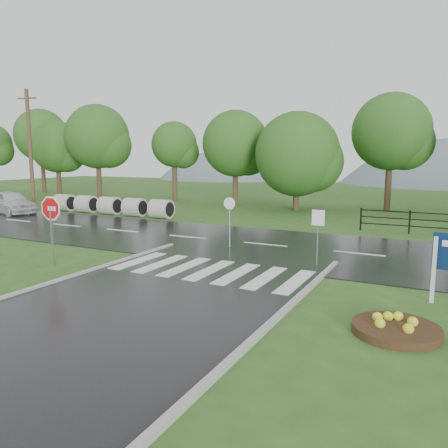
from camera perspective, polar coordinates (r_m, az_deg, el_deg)
The scene contains 12 objects.
ground at distance 10.94m, azimuth -14.91°, elevation -12.10°, with size 120.00×120.00×0.00m, color #2D591D.
main_road at distance 19.24m, azimuth 5.40°, elevation -2.80°, with size 90.00×8.00×0.04m, color black.
crosswalk at distance 14.81m, azimuth -1.84°, elevation -6.03°, with size 6.50×2.80×0.02m.
hills at distance 75.15m, azimuth 23.71°, elevation -6.96°, with size 102.00×48.00×48.00m.
treeline at distance 32.31m, azimuth 16.33°, elevation 1.56°, with size 83.20×5.20×10.00m.
culvert_pipes at distance 30.43m, azimuth -14.68°, elevation 2.35°, with size 9.70×1.20×1.20m.
stop_sign at distance 16.45m, azimuth -21.68°, elevation 1.17°, with size 1.18×0.10×2.65m.
flower_bed at distance 10.52m, azimuth 21.56°, elevation -12.47°, with size 1.89×1.89×0.38m.
reg_sign_small at distance 15.61m, azimuth 12.18°, elevation -0.29°, with size 0.45×0.05×2.02m.
reg_sign_round at distance 18.41m, azimuth 0.73°, elevation 1.06°, with size 0.50×0.08×2.16m.
car_white at distance 33.24m, azimuth -26.05°, elevation 1.22°, with size 4.69×1.89×1.60m, color silver.
utility_pole_west at distance 36.44m, azimuth -23.99°, elevation 9.03°, with size 1.54×0.50×8.84m.
Camera 1 is at (6.95, -7.52, 3.83)m, focal length 35.00 mm.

